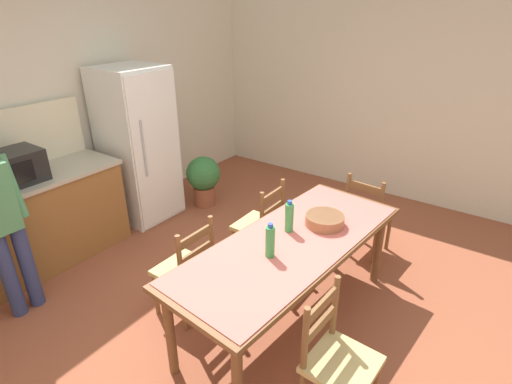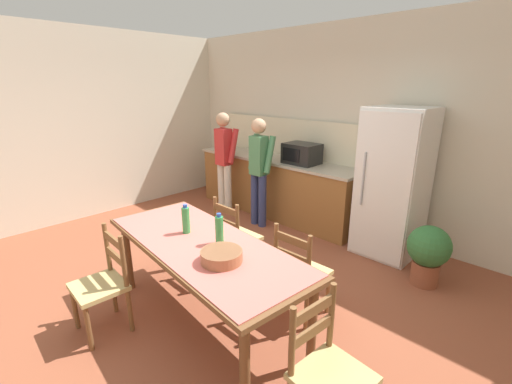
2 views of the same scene
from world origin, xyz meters
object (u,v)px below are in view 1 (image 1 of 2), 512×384
chair_head_end (367,215)px  bottle_near_centre (270,241)px  chair_side_far_right (261,225)px  chair_side_near_left (337,360)px  chair_side_far_left (187,270)px  refrigerator (138,146)px  potted_plant (204,178)px  serving_bowl (325,219)px  dining_table (291,250)px  person_at_counter (1,218)px  microwave (12,168)px  bottle_off_centre (289,217)px

chair_head_end → bottle_near_centre: bearing=89.8°
chair_side_far_right → chair_side_near_left: same height
bottle_near_centre → chair_side_far_left: size_ratio=0.30×
refrigerator → potted_plant: refrigerator is taller
chair_head_end → potted_plant: 2.16m
refrigerator → chair_side_near_left: size_ratio=2.01×
refrigerator → serving_bowl: (-0.21, -2.55, -0.08)m
chair_side_far_left → chair_side_far_right: size_ratio=1.00×
dining_table → chair_side_far_right: size_ratio=2.43×
dining_table → chair_side_far_right: bearing=50.4°
refrigerator → serving_bowl: bearing=-94.7°
person_at_counter → chair_side_far_left: bearing=-146.6°
serving_bowl → dining_table: bearing=165.2°
serving_bowl → bottle_near_centre: bearing=169.1°
refrigerator → potted_plant: (0.63, -0.43, -0.53)m
chair_head_end → chair_side_far_right: bearing=50.7°
microwave → bottle_near_centre: microwave is taller
refrigerator → chair_side_far_left: (-0.99, -1.70, -0.47)m
microwave → chair_head_end: bearing=-50.0°
bottle_near_centre → chair_side_near_left: bottle_near_centre is taller
bottle_near_centre → serving_bowl: bottle_near_centre is taller
person_at_counter → potted_plant: person_at_counter is taller
dining_table → chair_side_far_right: 0.90m
chair_head_end → chair_side_far_left: bearing=68.6°
dining_table → serving_bowl: serving_bowl is taller
serving_bowl → chair_side_near_left: (-0.91, -0.57, -0.40)m
bottle_near_centre → dining_table: bearing=-5.3°
refrigerator → chair_side_far_right: bearing=-90.9°
serving_bowl → potted_plant: bearing=68.4°
potted_plant → chair_head_end: bearing=-86.1°
microwave → serving_bowl: 2.85m
chair_side_far_right → refrigerator: bearing=-91.3°
chair_side_near_left → serving_bowl: bearing=34.8°
bottle_near_centre → chair_head_end: size_ratio=0.30×
dining_table → bottle_off_centre: (0.12, 0.09, 0.21)m
bottle_off_centre → chair_side_far_left: size_ratio=0.30×
bottle_off_centre → chair_head_end: 1.35m
serving_bowl → refrigerator: bearing=85.3°
refrigerator → chair_side_far_left: bearing=-120.2°
dining_table → chair_side_far_right: (0.55, 0.66, -0.26)m
refrigerator → potted_plant: bearing=-34.2°
chair_head_end → chair_side_far_right: same height
bottle_near_centre → chair_head_end: 1.70m
microwave → chair_side_far_left: microwave is taller
chair_head_end → serving_bowl: bearing=93.4°
microwave → chair_side_near_left: 3.22m
microwave → chair_side_far_right: microwave is taller
dining_table → bottle_near_centre: bearing=174.7°
chair_side_near_left → bottle_near_centre: bearing=70.9°
serving_bowl → bottle_off_centre: bearing=142.6°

